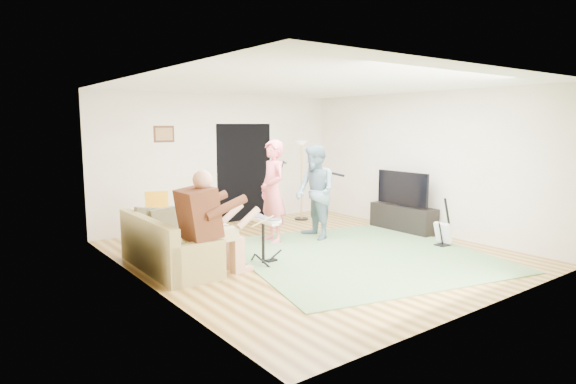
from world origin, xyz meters
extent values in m
plane|color=brown|center=(0.00, 0.00, 0.00)|extent=(6.00, 6.00, 0.00)
plane|color=white|center=(0.00, 0.00, 2.70)|extent=(6.00, 6.00, 0.00)
plane|color=brown|center=(-2.74, 0.20, 1.55)|extent=(0.00, 2.05, 2.05)
plane|color=black|center=(0.55, 2.99, 1.05)|extent=(2.10, 0.00, 2.10)
cube|color=#3F2314|center=(-1.25, 2.99, 1.90)|extent=(0.42, 0.03, 0.32)
cube|color=#567E4D|center=(0.53, -0.57, 0.01)|extent=(4.51, 4.51, 0.02)
cube|color=#97854B|center=(-2.20, 0.62, 0.19)|extent=(0.78, 1.56, 0.38)
cube|color=#97854B|center=(-2.53, 0.62, 0.39)|extent=(0.15, 1.92, 0.78)
cube|color=#97854B|center=(-2.20, 1.49, 0.27)|extent=(0.78, 0.18, 0.55)
cube|color=#97854B|center=(-2.20, -0.25, 0.27)|extent=(0.78, 0.18, 0.55)
cube|color=#562A18|center=(-2.05, -0.03, 0.89)|extent=(0.41, 0.54, 0.68)
sphere|color=tan|center=(-1.98, -0.03, 1.34)|extent=(0.27, 0.27, 0.27)
cylinder|color=black|center=(-1.00, -0.03, 0.34)|extent=(0.05, 0.05, 0.65)
cube|color=white|center=(-1.00, -0.03, 0.66)|extent=(0.13, 0.65, 0.04)
imported|color=#F36A77|center=(-0.09, 1.01, 0.91)|extent=(0.53, 0.72, 1.82)
imported|color=slate|center=(0.67, 0.74, 0.86)|extent=(0.80, 0.94, 1.73)
cube|color=black|center=(2.06, -1.01, 0.02)|extent=(0.23, 0.19, 0.03)
cube|color=silver|center=(2.06, -1.01, 0.24)|extent=(0.18, 0.27, 0.36)
cylinder|color=black|center=(2.15, -1.01, 0.60)|extent=(0.19, 0.04, 0.47)
cylinder|color=black|center=(1.59, 2.31, 0.01)|extent=(0.31, 0.31, 0.03)
cylinder|color=tan|center=(1.59, 2.31, 0.84)|extent=(0.04, 0.04, 1.64)
cone|color=white|center=(1.59, 2.31, 1.67)|extent=(0.27, 0.27, 0.11)
cube|color=beige|center=(-1.90, 1.79, 0.43)|extent=(0.50, 0.50, 0.04)
cube|color=#FCAB1A|center=(-1.90, 1.98, 0.75)|extent=(0.39, 0.19, 0.40)
cube|color=black|center=(2.50, 0.22, 0.25)|extent=(0.40, 1.40, 0.50)
cube|color=black|center=(2.45, 0.22, 0.85)|extent=(0.06, 1.19, 0.65)
camera|label=1|loc=(-4.92, -5.88, 2.08)|focal=30.00mm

